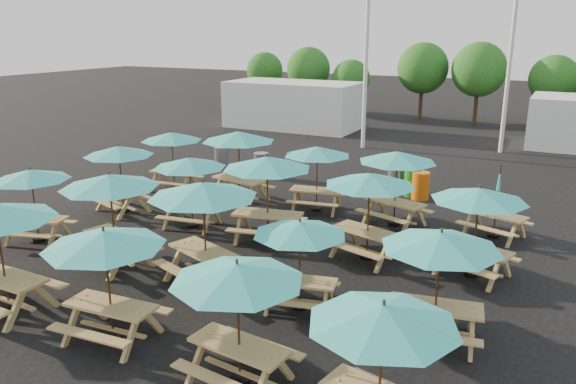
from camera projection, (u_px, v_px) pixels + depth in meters
The scene contains 33 objects.
ground at pixel (265, 241), 16.19m from camera, with size 120.00×120.00×0.00m, color black.
picnic_unit_1 at pixel (31, 178), 15.69m from camera, with size 2.69×2.69×2.15m.
picnic_unit_2 at pixel (119, 154), 18.32m from camera, with size 2.83×2.83×2.26m.
picnic_unit_3 at pixel (172, 139), 20.81m from camera, with size 2.44×2.44×2.25m.
picnic_unit_5 at pixel (110, 185), 13.98m from camera, with size 3.08×3.08×2.46m.
picnic_unit_6 at pixel (190, 166), 16.86m from camera, with size 2.52×2.52×2.22m.
picnic_unit_7 at pixel (239, 140), 19.37m from camera, with size 2.97×2.97×2.54m.
picnic_unit_8 at pixel (105, 244), 10.52m from camera, with size 2.46×2.46×2.30m.
picnic_unit_9 at pixel (203, 195), 12.91m from camera, with size 3.24×3.24×2.55m.
picnic_unit_10 at pixel (267, 167), 15.66m from camera, with size 2.98×2.98×2.52m.
picnic_unit_11 at pixel (317, 154), 18.43m from camera, with size 2.60×2.60×2.23m.
picnic_unit_12 at pixel (237, 278), 9.17m from camera, with size 2.48×2.48×2.25m.
picnic_unit_13 at pixel (300, 232), 11.82m from camera, with size 2.43×2.43×2.03m.
picnic_unit_14 at pixel (370, 183), 14.42m from camera, with size 2.95×2.95×2.38m.
picnic_unit_15 at pixel (397, 160), 16.98m from camera, with size 3.00×3.00×2.38m.
picnic_unit_16 at pixel (383, 321), 7.89m from camera, with size 2.63×2.63×2.22m.
picnic_unit_17 at pixel (441, 246), 10.51m from camera, with size 2.64×2.64×2.28m.
picnic_unit_18 at pixel (479, 199), 13.38m from camera, with size 2.85×2.85×2.29m.
picnic_unit_19 at pixel (496, 208), 16.29m from camera, with size 2.10×1.96×2.21m.
waste_bin_0 at pixel (222, 158), 24.40m from camera, with size 0.62×0.62×1.00m, color gray.
waste_bin_1 at pixel (261, 165), 23.21m from camera, with size 0.62×0.62×1.00m, color gray.
waste_bin_2 at pixel (396, 179), 21.02m from camera, with size 0.62×0.62×1.00m, color gray.
waste_bin_3 at pixel (413, 183), 20.49m from camera, with size 0.62×0.62×1.00m, color #1D8A19.
waste_bin_4 at pixel (421, 186), 20.11m from camera, with size 0.62×0.62×1.00m, color orange.
mast_0 at pixel (367, 27), 27.37m from camera, with size 0.20×0.20×12.00m, color silver.
mast_1 at pixel (514, 27), 26.26m from camera, with size 0.20×0.20×12.00m, color silver.
event_tent_0 at pixel (293, 105), 34.69m from camera, with size 8.00×4.00×2.80m, color silver.
tree_0 at pixel (265, 71), 43.14m from camera, with size 2.80×2.80×4.24m.
tree_1 at pixel (308, 69), 40.01m from camera, with size 3.11×3.11×4.72m.
tree_2 at pixel (351, 79), 38.49m from camera, with size 2.59×2.59×3.93m.
tree_3 at pixel (423, 68), 37.17m from camera, with size 3.36×3.36×5.09m.
tree_4 at pixel (479, 70), 35.17m from camera, with size 3.41×3.41×5.17m.
tree_5 at pixel (554, 80), 33.78m from camera, with size 2.94×2.94×4.45m.
Camera 1 is at (7.47, -13.20, 5.89)m, focal length 35.00 mm.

